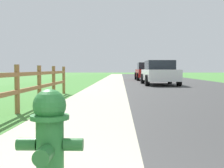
% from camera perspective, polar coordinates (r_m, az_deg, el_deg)
% --- Properties ---
extents(ground_plane, '(120.00, 120.00, 0.00)m').
position_cam_1_polar(ground_plane, '(25.63, 2.13, 0.58)').
color(ground_plane, '#478739').
extents(road_asphalt, '(7.00, 66.00, 0.01)m').
position_cam_1_polar(road_asphalt, '(27.88, 9.31, 0.73)').
color(road_asphalt, '#3B3B3B').
rests_on(road_asphalt, ground).
extents(curb_concrete, '(6.00, 66.00, 0.01)m').
position_cam_1_polar(curb_concrete, '(27.77, -4.11, 0.76)').
color(curb_concrete, '#BEB49B').
rests_on(curb_concrete, ground).
extents(grass_verge, '(5.00, 66.00, 0.00)m').
position_cam_1_polar(grass_verge, '(27.96, -7.17, 0.76)').
color(grass_verge, '#478739').
rests_on(grass_verge, ground).
extents(fire_hydrant, '(0.53, 0.46, 0.82)m').
position_cam_1_polar(fire_hydrant, '(2.55, -11.36, -9.72)').
color(fire_hydrant, '#287233').
rests_on(fire_hydrant, ground).
extents(rail_fence, '(0.11, 11.11, 1.07)m').
position_cam_1_polar(rail_fence, '(7.02, -17.00, -0.28)').
color(rail_fence, olive).
rests_on(rail_fence, ground).
extents(parked_suv_white, '(2.10, 4.79, 1.49)m').
position_cam_1_polar(parked_suv_white, '(19.39, 8.68, 2.10)').
color(parked_suv_white, white).
rests_on(parked_suv_white, ground).
extents(parked_car_red, '(2.04, 4.77, 1.53)m').
position_cam_1_polar(parked_car_red, '(27.21, 6.45, 2.29)').
color(parked_car_red, maroon).
rests_on(parked_car_red, ground).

